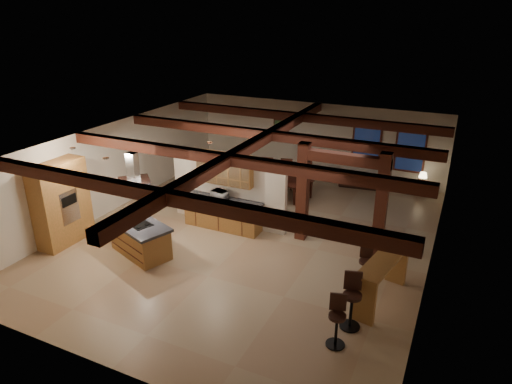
# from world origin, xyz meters

# --- Properties ---
(ground) EXTENTS (12.00, 12.00, 0.00)m
(ground) POSITION_xyz_m (0.00, 0.00, 0.00)
(ground) COLOR tan
(ground) RESTS_ON ground
(room_walls) EXTENTS (12.00, 12.00, 12.00)m
(room_walls) POSITION_xyz_m (0.00, 0.00, 1.78)
(room_walls) COLOR silver
(room_walls) RESTS_ON ground
(ceiling_beams) EXTENTS (10.00, 12.00, 0.28)m
(ceiling_beams) POSITION_xyz_m (0.00, 0.00, 2.76)
(ceiling_beams) COLOR #3C160F
(ceiling_beams) RESTS_ON room_walls
(timber_posts) EXTENTS (2.50, 0.30, 2.90)m
(timber_posts) POSITION_xyz_m (2.50, 0.50, 1.76)
(timber_posts) COLOR #3C160F
(timber_posts) RESTS_ON ground
(partition_wall) EXTENTS (3.80, 0.18, 2.20)m
(partition_wall) POSITION_xyz_m (-1.00, 0.50, 1.10)
(partition_wall) COLOR silver
(partition_wall) RESTS_ON ground
(pantry_cabinet) EXTENTS (0.67, 1.60, 2.40)m
(pantry_cabinet) POSITION_xyz_m (-4.67, -2.60, 1.20)
(pantry_cabinet) COLOR #AE6C38
(pantry_cabinet) RESTS_ON ground
(back_counter) EXTENTS (2.50, 0.66, 0.94)m
(back_counter) POSITION_xyz_m (-1.00, 0.11, 0.48)
(back_counter) COLOR #AE6C38
(back_counter) RESTS_ON ground
(upper_display_cabinet) EXTENTS (1.80, 0.36, 0.95)m
(upper_display_cabinet) POSITION_xyz_m (-1.00, 0.31, 1.85)
(upper_display_cabinet) COLOR #AE6C38
(upper_display_cabinet) RESTS_ON partition_wall
(range_hood) EXTENTS (1.10, 1.10, 1.40)m
(range_hood) POSITION_xyz_m (-2.26, -2.26, 1.78)
(range_hood) COLOR silver
(range_hood) RESTS_ON room_walls
(back_windows) EXTENTS (2.70, 0.07, 1.70)m
(back_windows) POSITION_xyz_m (2.80, 5.93, 1.50)
(back_windows) COLOR #3C160F
(back_windows) RESTS_ON room_walls
(framed_art) EXTENTS (0.65, 0.05, 0.85)m
(framed_art) POSITION_xyz_m (-1.50, 5.94, 1.70)
(framed_art) COLOR #3C160F
(framed_art) RESTS_ON room_walls
(recessed_cans) EXTENTS (3.16, 2.46, 0.03)m
(recessed_cans) POSITION_xyz_m (-2.53, -1.93, 2.87)
(recessed_cans) COLOR silver
(recessed_cans) RESTS_ON room_walls
(kitchen_island) EXTENTS (2.08, 1.57, 0.92)m
(kitchen_island) POSITION_xyz_m (-2.26, -2.26, 0.46)
(kitchen_island) COLOR #AE6C38
(kitchen_island) RESTS_ON ground
(dining_table) EXTENTS (2.16, 1.68, 0.67)m
(dining_table) POSITION_xyz_m (-0.29, 3.36, 0.33)
(dining_table) COLOR #3B170E
(dining_table) RESTS_ON ground
(sofa) EXTENTS (1.98, 0.99, 0.56)m
(sofa) POSITION_xyz_m (2.17, 5.46, 0.28)
(sofa) COLOR black
(sofa) RESTS_ON ground
(microwave) EXTENTS (0.54, 0.43, 0.26)m
(microwave) POSITION_xyz_m (-1.09, 0.11, 1.07)
(microwave) COLOR #ADAEB2
(microwave) RESTS_ON back_counter
(bar_counter) EXTENTS (0.93, 2.19, 1.11)m
(bar_counter) POSITION_xyz_m (4.13, -1.67, 0.75)
(bar_counter) COLOR #AE6C38
(bar_counter) RESTS_ON ground
(side_table) EXTENTS (0.45, 0.45, 0.50)m
(side_table) POSITION_xyz_m (4.19, 5.51, 0.25)
(side_table) COLOR #3C160F
(side_table) RESTS_ON ground
(table_lamp) EXTENTS (0.29, 0.29, 0.35)m
(table_lamp) POSITION_xyz_m (4.19, 5.51, 0.75)
(table_lamp) COLOR black
(table_lamp) RESTS_ON side_table
(bar_stool_a) EXTENTS (0.40, 0.42, 1.11)m
(bar_stool_a) POSITION_xyz_m (3.60, -3.54, 0.57)
(bar_stool_a) COLOR black
(bar_stool_a) RESTS_ON ground
(bar_stool_b) EXTENTS (0.45, 0.47, 1.25)m
(bar_stool_b) POSITION_xyz_m (3.72, -2.85, 0.64)
(bar_stool_b) COLOR black
(bar_stool_b) RESTS_ON ground
(bar_stool_c) EXTENTS (0.36, 0.38, 1.03)m
(bar_stool_c) POSITION_xyz_m (3.63, -1.14, 0.52)
(bar_stool_c) COLOR black
(bar_stool_c) RESTS_ON ground
(dining_chairs) EXTENTS (2.24, 2.24, 1.22)m
(dining_chairs) POSITION_xyz_m (-0.29, 3.36, 0.62)
(dining_chairs) COLOR #3C160F
(dining_chairs) RESTS_ON ground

